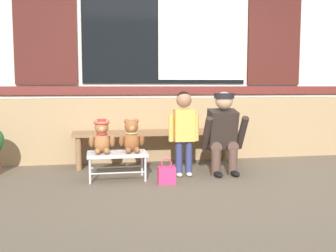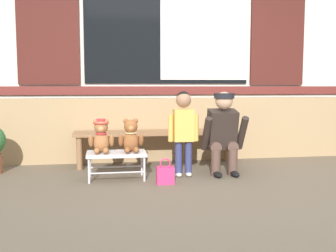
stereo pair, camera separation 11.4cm
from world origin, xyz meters
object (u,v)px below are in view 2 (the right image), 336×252
(wooden_bench_long, at_px, (157,136))
(small_display_bench, at_px, (116,155))
(adult_crouching, at_px, (223,133))
(handbag_on_ground, at_px, (165,175))
(teddy_bear_with_hat, at_px, (101,137))
(teddy_bear_plain, at_px, (131,137))
(child_standing, at_px, (183,124))

(wooden_bench_long, bearing_deg, small_display_bench, -127.36)
(adult_crouching, distance_m, handbag_on_ground, 0.91)
(wooden_bench_long, height_order, teddy_bear_with_hat, teddy_bear_with_hat)
(adult_crouching, bearing_deg, wooden_bench_long, 137.72)
(wooden_bench_long, bearing_deg, teddy_bear_with_hat, -134.80)
(teddy_bear_plain, bearing_deg, wooden_bench_long, 61.72)
(child_standing, relative_size, handbag_on_ground, 3.52)
(handbag_on_ground, bearing_deg, adult_crouching, 26.77)
(child_standing, bearing_deg, wooden_bench_long, 106.98)
(adult_crouching, bearing_deg, small_display_bench, -176.27)
(adult_crouching, height_order, handbag_on_ground, adult_crouching)
(child_standing, bearing_deg, handbag_on_ground, -128.89)
(teddy_bear_plain, height_order, adult_crouching, adult_crouching)
(wooden_bench_long, bearing_deg, handbag_on_ground, -92.64)
(teddy_bear_with_hat, bearing_deg, small_display_bench, -0.77)
(small_display_bench, distance_m, teddy_bear_plain, 0.25)
(teddy_bear_plain, bearing_deg, small_display_bench, -179.49)
(teddy_bear_with_hat, height_order, teddy_bear_plain, same)
(adult_crouching, bearing_deg, teddy_bear_with_hat, -176.79)
(wooden_bench_long, bearing_deg, teddy_bear_plain, -118.28)
(child_standing, xyz_separation_m, adult_crouching, (0.48, 0.06, -0.11))
(teddy_bear_with_hat, xyz_separation_m, teddy_bear_plain, (0.32, -0.00, -0.01))
(small_display_bench, xyz_separation_m, teddy_bear_with_hat, (-0.16, 0.00, 0.21))
(wooden_bench_long, height_order, teddy_bear_plain, teddy_bear_plain)
(wooden_bench_long, relative_size, adult_crouching, 2.21)
(small_display_bench, bearing_deg, teddy_bear_plain, 0.51)
(child_standing, distance_m, adult_crouching, 0.50)
(wooden_bench_long, xyz_separation_m, small_display_bench, (-0.54, -0.71, -0.11))
(child_standing, relative_size, adult_crouching, 1.01)
(child_standing, bearing_deg, adult_crouching, 6.59)
(teddy_bear_with_hat, bearing_deg, wooden_bench_long, 45.20)
(small_display_bench, relative_size, teddy_bear_with_hat, 1.76)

